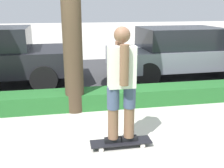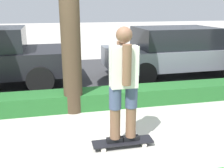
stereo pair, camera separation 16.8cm
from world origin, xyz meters
name	(u,v)px [view 1 (the left image)]	position (x,y,z in m)	size (l,w,h in m)	color
ground_plane	(119,141)	(0.00, 0.00, 0.00)	(60.00, 60.00, 0.00)	#BCB7AD
street_asphalt	(92,75)	(0.00, 4.20, 0.00)	(16.04, 5.00, 0.01)	#38383A
hedge_row	(104,98)	(0.00, 1.60, 0.18)	(16.04, 0.60, 0.36)	#236028
skateboard	(121,142)	(0.00, -0.17, 0.08)	(0.95, 0.24, 0.10)	black
skater_person	(122,84)	(0.00, -0.17, 1.03)	(0.51, 0.45, 1.74)	black
parked_car_middle	(182,51)	(2.68, 3.61, 0.78)	(4.46, 1.94, 1.49)	slate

